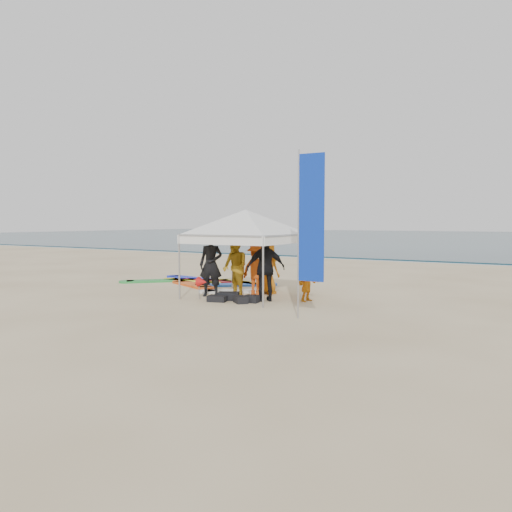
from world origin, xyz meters
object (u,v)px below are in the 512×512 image
object	(u,v)px
person_orange_a	(257,270)
feather_flag	(310,220)
person_black_a	(211,265)
marker_pennant	(202,282)
canopy_tent	(246,210)
person_black_b	(266,268)
surfboard_spread	(206,283)
person_orange_b	(267,267)
person_yellow	(235,267)
person_seated	(307,284)

from	to	relation	value
person_orange_a	feather_flag	bearing A→B (deg)	144.18
person_black_a	marker_pennant	xyz separation A→B (m)	(0.17, -0.65, -0.43)
person_black_a	feather_flag	xyz separation A→B (m)	(3.93, -1.72, 1.30)
person_black_a	canopy_tent	distance (m)	1.88
person_black_b	surfboard_spread	xyz separation A→B (m)	(-3.65, 2.22, -0.87)
canopy_tent	person_black_b	bearing A→B (deg)	-24.46
person_orange_b	feather_flag	distance (m)	4.32
canopy_tent	surfboard_spread	world-z (taller)	canopy_tent
person_yellow	person_orange_a	distance (m)	0.64
person_yellow	marker_pennant	world-z (taller)	person_yellow
person_black_a	feather_flag	bearing A→B (deg)	-44.55
person_orange_a	surfboard_spread	bearing A→B (deg)	-21.68
person_black_b	canopy_tent	world-z (taller)	canopy_tent
person_black_a	person_black_b	world-z (taller)	person_black_a
person_orange_a	feather_flag	world-z (taller)	feather_flag
person_orange_a	feather_flag	size ratio (longest dim) A/B	0.41
person_black_b	marker_pennant	xyz separation A→B (m)	(-1.64, -0.69, -0.41)
canopy_tent	surfboard_spread	distance (m)	4.12
person_orange_b	marker_pennant	distance (m)	2.20
person_seated	canopy_tent	size ratio (longest dim) A/B	0.25
person_orange_a	person_seated	bearing A→B (deg)	-179.46
person_black_a	canopy_tent	xyz separation A→B (m)	(0.92, 0.45, 1.58)
person_orange_b	person_seated	bearing A→B (deg)	169.75
person_yellow	marker_pennant	size ratio (longest dim) A/B	2.69
person_black_a	person_orange_b	size ratio (longest dim) A/B	1.12
person_yellow	surfboard_spread	bearing A→B (deg)	168.81
person_black_b	person_seated	xyz separation A→B (m)	(0.96, 0.57, -0.42)
person_yellow	person_orange_a	bearing A→B (deg)	60.05
person_seated	person_orange_a	bearing A→B (deg)	97.30
person_black_a	person_black_b	distance (m)	1.81
person_yellow	person_orange_a	xyz separation A→B (m)	(0.53, 0.35, -0.09)
canopy_tent	person_yellow	bearing A→B (deg)	-171.40
person_orange_b	feather_flag	world-z (taller)	feather_flag
person_black_b	canopy_tent	distance (m)	1.89
person_yellow	feather_flag	size ratio (longest dim) A/B	0.45
person_yellow	person_black_b	xyz separation A→B (m)	(1.23, -0.36, 0.04)
person_orange_b	person_black_b	bearing A→B (deg)	130.34
person_black_b	marker_pennant	bearing A→B (deg)	-17.25
person_seated	marker_pennant	bearing A→B (deg)	127.93
person_yellow	surfboard_spread	world-z (taller)	person_yellow
person_yellow	person_orange_b	world-z (taller)	person_yellow
person_black_a	person_yellow	bearing A→B (deg)	13.59
canopy_tent	person_orange_a	bearing A→B (deg)	57.26
person_orange_b	marker_pennant	xyz separation A→B (m)	(-0.98, -1.94, -0.33)
person_orange_a	person_black_b	xyz separation A→B (m)	(0.70, -0.71, 0.13)
feather_flag	surfboard_spread	bearing A→B (deg)	145.37
person_yellow	canopy_tent	bearing A→B (deg)	35.04
person_yellow	person_black_b	distance (m)	1.29
feather_flag	surfboard_spread	size ratio (longest dim) A/B	0.66
person_black_a	person_orange_b	world-z (taller)	person_black_a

